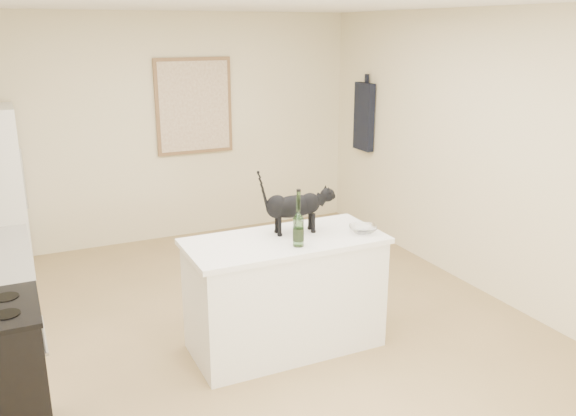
% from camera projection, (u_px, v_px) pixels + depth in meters
% --- Properties ---
extents(floor, '(5.50, 5.50, 0.00)m').
position_uv_depth(floor, '(264.00, 337.00, 4.88)').
color(floor, '#9F8254').
rests_on(floor, ground).
extents(ceiling, '(5.50, 5.50, 0.00)m').
position_uv_depth(ceiling, '(259.00, 0.00, 4.13)').
color(ceiling, white).
rests_on(ceiling, ground).
extents(wall_back, '(4.50, 0.00, 4.50)m').
position_uv_depth(wall_back, '(169.00, 129.00, 6.89)').
color(wall_back, beige).
rests_on(wall_back, ground).
extents(wall_front, '(4.50, 0.00, 4.50)m').
position_uv_depth(wall_front, '(561.00, 355.00, 2.13)').
color(wall_front, beige).
rests_on(wall_front, ground).
extents(wall_right, '(0.00, 5.50, 5.50)m').
position_uv_depth(wall_right, '(490.00, 156.00, 5.43)').
color(wall_right, beige).
rests_on(wall_right, ground).
extents(island_base, '(1.44, 0.67, 0.86)m').
position_uv_depth(island_base, '(285.00, 296.00, 4.63)').
color(island_base, white).
rests_on(island_base, floor).
extents(island_top, '(1.50, 0.70, 0.04)m').
position_uv_depth(island_top, '(285.00, 241.00, 4.50)').
color(island_top, white).
rests_on(island_top, island_base).
extents(artwork_frame, '(0.90, 0.03, 1.10)m').
position_uv_depth(artwork_frame, '(194.00, 106.00, 6.92)').
color(artwork_frame, brown).
rests_on(artwork_frame, wall_back).
extents(artwork_canvas, '(0.82, 0.00, 1.02)m').
position_uv_depth(artwork_canvas, '(195.00, 106.00, 6.90)').
color(artwork_canvas, beige).
rests_on(artwork_canvas, wall_back).
extents(hanging_garment, '(0.08, 0.34, 0.80)m').
position_uv_depth(hanging_garment, '(364.00, 117.00, 7.15)').
color(hanging_garment, black).
rests_on(hanging_garment, wall_right).
extents(black_cat, '(0.56, 0.23, 0.38)m').
position_uv_depth(black_cat, '(294.00, 209.00, 4.57)').
color(black_cat, black).
rests_on(black_cat, island_top).
extents(wine_bottle, '(0.10, 0.10, 0.37)m').
position_uv_depth(wine_bottle, '(298.00, 221.00, 4.29)').
color(wine_bottle, '#2C6327').
rests_on(wine_bottle, island_top).
extents(glass_bowl, '(0.29, 0.29, 0.05)m').
position_uv_depth(glass_bowl, '(363.00, 229.00, 4.61)').
color(glass_bowl, white).
rests_on(glass_bowl, island_top).
extents(fridge_paper, '(0.01, 0.12, 0.16)m').
position_uv_depth(fridge_paper, '(20.00, 156.00, 5.99)').
color(fridge_paper, silver).
rests_on(fridge_paper, fridge).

